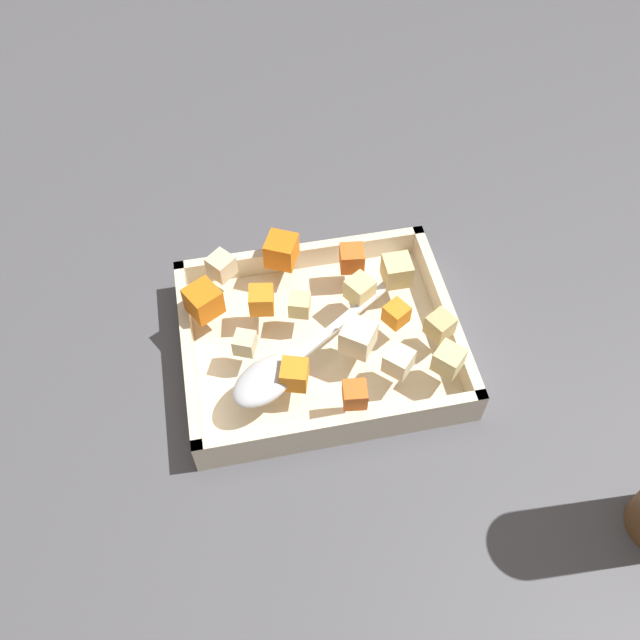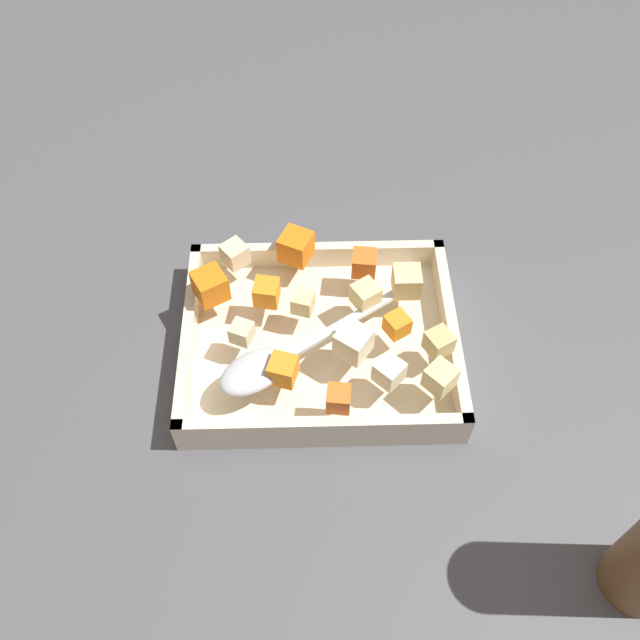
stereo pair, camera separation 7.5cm
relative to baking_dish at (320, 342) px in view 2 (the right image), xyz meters
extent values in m
plane|color=#4C4C51|center=(0.02, -0.01, -0.01)|extent=(4.00, 4.00, 0.00)
cube|color=beige|center=(0.00, 0.00, -0.01)|extent=(0.31, 0.25, 0.01)
cube|color=beige|center=(0.00, -0.12, 0.02)|extent=(0.31, 0.01, 0.03)
cube|color=beige|center=(0.00, 0.12, 0.02)|extent=(0.31, 0.01, 0.03)
cube|color=beige|center=(-0.15, 0.00, 0.02)|extent=(0.01, 0.25, 0.03)
cube|color=beige|center=(0.15, 0.00, 0.02)|extent=(0.01, 0.25, 0.03)
cube|color=orange|center=(-0.06, 0.04, 0.05)|extent=(0.03, 0.03, 0.03)
cube|color=orange|center=(-0.04, -0.07, 0.05)|extent=(0.03, 0.03, 0.03)
cube|color=orange|center=(0.02, -0.10, 0.05)|extent=(0.03, 0.03, 0.02)
cube|color=orange|center=(0.08, 0.00, 0.05)|extent=(0.03, 0.03, 0.02)
cube|color=orange|center=(-0.03, 0.10, 0.05)|extent=(0.05, 0.05, 0.03)
cube|color=orange|center=(-0.12, 0.05, 0.05)|extent=(0.05, 0.05, 0.03)
cube|color=orange|center=(0.05, 0.08, 0.05)|extent=(0.03, 0.03, 0.03)
cube|color=#E0CC89|center=(-0.02, 0.02, 0.04)|extent=(0.03, 0.03, 0.02)
cube|color=beige|center=(-0.08, -0.02, 0.04)|extent=(0.03, 0.03, 0.02)
cube|color=tan|center=(0.13, -0.03, 0.05)|extent=(0.03, 0.03, 0.03)
cube|color=beige|center=(0.03, -0.03, 0.05)|extent=(0.05, 0.05, 0.03)
cube|color=#E0CC89|center=(0.12, -0.08, 0.05)|extent=(0.04, 0.04, 0.03)
cube|color=beige|center=(-0.10, 0.10, 0.05)|extent=(0.04, 0.04, 0.03)
cube|color=#E0CC89|center=(0.05, 0.03, 0.05)|extent=(0.04, 0.04, 0.03)
cube|color=beige|center=(0.07, -0.07, 0.05)|extent=(0.04, 0.04, 0.03)
cube|color=#E0CC89|center=(0.10, 0.05, 0.05)|extent=(0.03, 0.03, 0.03)
ellipsoid|color=silver|center=(-0.07, -0.06, 0.04)|extent=(0.09, 0.08, 0.02)
cube|color=silver|center=(0.04, 0.01, 0.04)|extent=(0.15, 0.11, 0.01)
camera|label=1|loc=(-0.09, -0.43, 0.65)|focal=38.45mm
camera|label=2|loc=(-0.01, -0.44, 0.65)|focal=38.45mm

